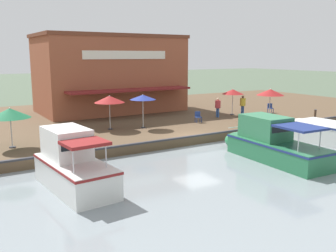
# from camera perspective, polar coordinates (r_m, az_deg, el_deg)

# --- Properties ---
(ground_plane) EXTENTS (220.00, 220.00, 0.00)m
(ground_plane) POSITION_cam_1_polar(r_m,az_deg,el_deg) (24.27, 4.51, -3.02)
(ground_plane) COLOR #4C5B47
(quay_deck) EXTENTS (22.00, 56.00, 0.60)m
(quay_deck) POSITION_cam_1_polar(r_m,az_deg,el_deg) (33.56, -6.55, 1.29)
(quay_deck) COLOR brown
(quay_deck) RESTS_ON ground
(quay_edge_fender) EXTENTS (0.20, 50.40, 0.10)m
(quay_edge_fender) POSITION_cam_1_polar(r_m,az_deg,el_deg) (24.21, 4.40, -1.48)
(quay_edge_fender) COLOR #2D2D33
(quay_edge_fender) RESTS_ON quay_deck
(waterfront_restaurant) EXTENTS (8.98, 12.98, 7.00)m
(waterfront_restaurant) POSITION_cam_1_polar(r_m,az_deg,el_deg) (35.58, -8.81, 7.92)
(waterfront_restaurant) COLOR brown
(waterfront_restaurant) RESTS_ON quay_deck
(patio_umbrella_back_row) EXTENTS (1.84, 1.84, 2.44)m
(patio_umbrella_back_row) POSITION_cam_1_polar(r_m,az_deg,el_deg) (26.71, -3.86, 4.37)
(patio_umbrella_back_row) COLOR #B7B7B7
(patio_umbrella_back_row) RESTS_ON quay_deck
(patio_umbrella_by_entrance) EXTENTS (2.19, 2.19, 2.53)m
(patio_umbrella_by_entrance) POSITION_cam_1_polar(r_m,az_deg,el_deg) (31.33, 15.33, 4.99)
(patio_umbrella_by_entrance) COLOR #B7B7B7
(patio_umbrella_by_entrance) RESTS_ON quay_deck
(patio_umbrella_far_corner) EXTENTS (2.26, 2.26, 2.30)m
(patio_umbrella_far_corner) POSITION_cam_1_polar(r_m,az_deg,el_deg) (22.63, -22.96, 1.82)
(patio_umbrella_far_corner) COLOR #B7B7B7
(patio_umbrella_far_corner) RESTS_ON quay_deck
(patio_umbrella_mid_patio_right) EXTENTS (1.89, 1.89, 2.29)m
(patio_umbrella_mid_patio_right) POSITION_cam_1_polar(r_m,az_deg,el_deg) (33.32, 9.84, 5.16)
(patio_umbrella_mid_patio_right) COLOR #B7B7B7
(patio_umbrella_mid_patio_right) RESTS_ON quay_deck
(patio_umbrella_near_quay_edge) EXTENTS (2.12, 2.12, 2.42)m
(patio_umbrella_near_quay_edge) POSITION_cam_1_polar(r_m,az_deg,el_deg) (26.48, -8.92, 4.05)
(patio_umbrella_near_quay_edge) COLOR #B7B7B7
(patio_umbrella_near_quay_edge) RESTS_ON quay_deck
(cafe_chair_facing_river) EXTENTS (0.51, 0.51, 0.85)m
(cafe_chair_facing_river) POSITION_cam_1_polar(r_m,az_deg,el_deg) (29.67, 14.19, 1.32)
(cafe_chair_facing_river) COLOR navy
(cafe_chair_facing_river) RESTS_ON quay_deck
(cafe_chair_under_first_umbrella) EXTENTS (0.54, 0.54, 0.85)m
(cafe_chair_under_first_umbrella) POSITION_cam_1_polar(r_m,az_deg,el_deg) (29.26, 4.61, 1.49)
(cafe_chair_under_first_umbrella) COLOR navy
(cafe_chair_under_first_umbrella) RESTS_ON quay_deck
(cafe_chair_back_row_seat) EXTENTS (0.59, 0.59, 0.85)m
(cafe_chair_back_row_seat) POSITION_cam_1_polar(r_m,az_deg,el_deg) (35.35, 15.32, 2.73)
(cafe_chair_back_row_seat) COLOR navy
(cafe_chair_back_row_seat) RESTS_ON quay_deck
(person_mid_patio) EXTENTS (0.46, 0.46, 1.64)m
(person_mid_patio) POSITION_cam_1_polar(r_m,az_deg,el_deg) (31.81, 7.60, 3.16)
(person_mid_patio) COLOR #2D5193
(person_mid_patio) RESTS_ON quay_deck
(person_near_entrance) EXTENTS (0.49, 0.49, 1.72)m
(person_near_entrance) POSITION_cam_1_polar(r_m,az_deg,el_deg) (33.24, 11.32, 3.47)
(person_near_entrance) COLOR #2D5193
(person_near_entrance) RESTS_ON quay_deck
(motorboat_fourth_along) EXTENTS (7.15, 2.50, 2.35)m
(motorboat_fourth_along) POSITION_cam_1_polar(r_m,az_deg,el_deg) (21.62, 15.04, -2.54)
(motorboat_fourth_along) COLOR #287047
(motorboat_fourth_along) RESTS_ON river_water
(motorboat_far_downstream) EXTENTS (5.78, 2.42, 2.56)m
(motorboat_far_downstream) POSITION_cam_1_polar(r_m,az_deg,el_deg) (17.01, -14.75, -5.72)
(motorboat_far_downstream) COLOR white
(motorboat_far_downstream) RESTS_ON river_water
(motorboat_distant_upstream) EXTENTS (7.66, 3.13, 2.42)m
(motorboat_distant_upstream) POSITION_cam_1_polar(r_m,az_deg,el_deg) (26.74, 23.80, -0.90)
(motorboat_distant_upstream) COLOR silver
(motorboat_distant_upstream) RESTS_ON river_water
(mooring_post) EXTENTS (0.22, 0.22, 0.82)m
(mooring_post) POSITION_cam_1_polar(r_m,az_deg,el_deg) (32.73, 21.51, 1.65)
(mooring_post) COLOR #473323
(mooring_post) RESTS_ON quay_deck
(tree_downstream_bank) EXTENTS (3.68, 3.50, 6.96)m
(tree_downstream_bank) POSITION_cam_1_polar(r_m,az_deg,el_deg) (37.43, -10.95, 10.43)
(tree_downstream_bank) COLOR brown
(tree_downstream_bank) RESTS_ON quay_deck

